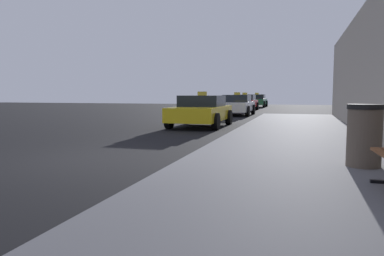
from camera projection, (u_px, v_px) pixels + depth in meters
The scene contains 7 objects.
ground_plane at pixel (89, 160), 7.48m from camera, with size 80.00×80.00×0.00m, color black.
sidewalk at pixel (293, 167), 6.35m from camera, with size 4.00×32.00×0.15m, color #5B5B60.
trash_bin at pixel (364, 135), 6.02m from camera, with size 0.57×0.57×1.02m.
car_yellow at pixel (201, 111), 15.06m from camera, with size 2.05×4.03×1.43m.
car_white at pixel (237, 105), 22.96m from camera, with size 1.97×4.11×1.43m.
car_red at pixel (244, 102), 29.56m from camera, with size 1.95×4.31×1.43m.
car_green at pixel (257, 101), 37.03m from camera, with size 1.98×4.26×1.43m.
Camera 1 is at (4.09, -6.50, 1.34)m, focal length 34.46 mm.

